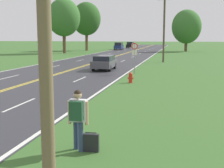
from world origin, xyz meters
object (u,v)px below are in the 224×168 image
(hitchhiker_person, at_px, (78,114))
(car_black_suv_mid_near, at_px, (130,45))
(car_dark_blue_van_approaching, at_px, (119,46))
(suitcase, at_px, (91,143))
(traffic_sign, at_px, (135,50))
(tree_mid_treeline, at_px, (64,18))
(car_dark_grey_hatchback_nearest, at_px, (104,62))
(tree_behind_sign, at_px, (86,19))
(fire_hydrant, at_px, (131,78))
(tree_left_verge, at_px, (187,27))

(hitchhiker_person, bearing_deg, car_black_suv_mid_near, 5.72)
(hitchhiker_person, xyz_separation_m, car_dark_blue_van_approaching, (-11.94, 67.29, -0.12))
(suitcase, bearing_deg, hitchhiker_person, 90.57)
(traffic_sign, xyz_separation_m, tree_mid_treeline, (-18.01, 30.58, 4.74))
(car_dark_grey_hatchback_nearest, bearing_deg, tree_mid_treeline, -153.77)
(traffic_sign, relative_size, tree_mid_treeline, 0.26)
(suitcase, relative_size, tree_behind_sign, 0.05)
(traffic_sign, relative_size, car_dark_grey_hatchback_nearest, 0.65)
(hitchhiker_person, relative_size, car_dark_blue_van_approaching, 0.37)
(suitcase, xyz_separation_m, traffic_sign, (-1.46, 18.53, 1.76))
(fire_hydrant, distance_m, tree_mid_treeline, 40.95)
(tree_mid_treeline, bearing_deg, car_dark_grey_hatchback_nearest, -62.29)
(tree_left_verge, height_order, car_dark_grey_hatchback_nearest, tree_left_verge)
(tree_behind_sign, bearing_deg, suitcase, -73.06)
(car_dark_grey_hatchback_nearest, relative_size, car_black_suv_mid_near, 1.03)
(car_black_suv_mid_near, bearing_deg, suitcase, -169.08)
(car_dark_grey_hatchback_nearest, distance_m, car_black_suv_mid_near, 59.15)
(suitcase, height_order, car_black_suv_mid_near, car_black_suv_mid_near)
(tree_left_verge, relative_size, tree_behind_sign, 0.82)
(car_dark_grey_hatchback_nearest, bearing_deg, fire_hydrant, 24.15)
(tree_left_verge, height_order, tree_mid_treeline, tree_mid_treeline)
(suitcase, height_order, fire_hydrant, fire_hydrant)
(fire_hydrant, distance_m, car_dark_blue_van_approaching, 55.30)
(hitchhiker_person, xyz_separation_m, suitcase, (0.37, 0.02, -0.80))
(suitcase, bearing_deg, tree_behind_sign, 14.80)
(tree_behind_sign, bearing_deg, hitchhiker_person, -73.38)
(fire_hydrant, height_order, car_dark_blue_van_approaching, car_dark_blue_van_approaching)
(car_dark_blue_van_approaching, bearing_deg, suitcase, -172.06)
(traffic_sign, xyz_separation_m, car_black_suv_mid_near, (-9.93, 61.26, -1.11))
(fire_hydrant, xyz_separation_m, tree_behind_sign, (-17.67, 47.94, 6.77))
(car_dark_blue_van_approaching, bearing_deg, traffic_sign, -169.88)
(hitchhiker_person, relative_size, car_black_suv_mid_near, 0.43)
(fire_hydrant, bearing_deg, tree_behind_sign, 110.23)
(fire_hydrant, relative_size, car_black_suv_mid_near, 0.18)
(hitchhiker_person, bearing_deg, tree_behind_sign, 14.48)
(suitcase, relative_size, tree_mid_treeline, 0.05)
(tree_mid_treeline, xyz_separation_m, car_black_suv_mid_near, (8.08, 30.68, -5.84))
(traffic_sign, distance_m, car_dark_grey_hatchback_nearest, 4.29)
(suitcase, relative_size, fire_hydrant, 0.77)
(suitcase, xyz_separation_m, tree_mid_treeline, (-19.47, 49.11, 6.49))
(suitcase, bearing_deg, tree_left_verge, -5.46)
(hitchhiker_person, relative_size, tree_left_verge, 0.19)
(hitchhiker_person, height_order, tree_mid_treeline, tree_mid_treeline)
(tree_mid_treeline, distance_m, car_dark_grey_hatchback_nearest, 32.29)
(tree_behind_sign, relative_size, tree_mid_treeline, 1.05)
(hitchhiker_person, height_order, traffic_sign, traffic_sign)
(hitchhiker_person, height_order, fire_hydrant, hitchhiker_person)
(car_black_suv_mid_near, bearing_deg, car_dark_blue_van_approaching, 178.60)
(hitchhiker_person, bearing_deg, tree_left_verge, -5.80)
(tree_left_verge, bearing_deg, car_dark_blue_van_approaching, 159.68)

